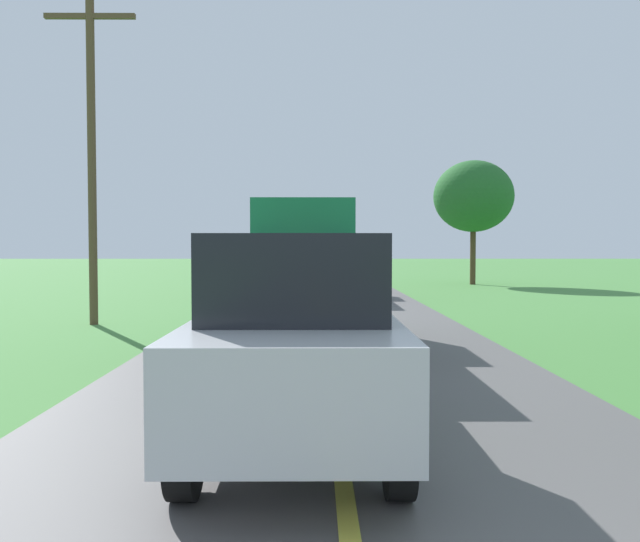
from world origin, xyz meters
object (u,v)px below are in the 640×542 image
object	(u,v)px
banana_truck_near	(303,268)
banana_truck_far	(317,258)
roadside_tree_mid_right	(473,197)
utility_pole_roadside	(92,150)
following_car	(297,338)

from	to	relation	value
banana_truck_near	banana_truck_far	distance (m)	11.37
roadside_tree_mid_right	banana_truck_far	bearing A→B (deg)	-134.69
banana_truck_near	roadside_tree_mid_right	distance (m)	21.17
banana_truck_near	utility_pole_roadside	xyz separation A→B (m)	(-5.16, 2.89, 2.75)
roadside_tree_mid_right	banana_truck_near	bearing A→B (deg)	-112.92
utility_pole_roadside	following_car	size ratio (longest dim) A/B	1.91
utility_pole_roadside	following_car	bearing A→B (deg)	-61.82
following_car	banana_truck_near	bearing A→B (deg)	90.68
banana_truck_far	utility_pole_roadside	distance (m)	10.46
banana_truck_near	banana_truck_far	xyz separation A→B (m)	(0.31, 11.37, -0.02)
banana_truck_near	following_car	distance (m)	6.89
utility_pole_roadside	roadside_tree_mid_right	xyz separation A→B (m)	(13.32, 16.42, 0.18)
roadside_tree_mid_right	following_car	bearing A→B (deg)	-107.15
banana_truck_near	banana_truck_far	world-z (taller)	same
banana_truck_far	banana_truck_near	bearing A→B (deg)	-91.56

